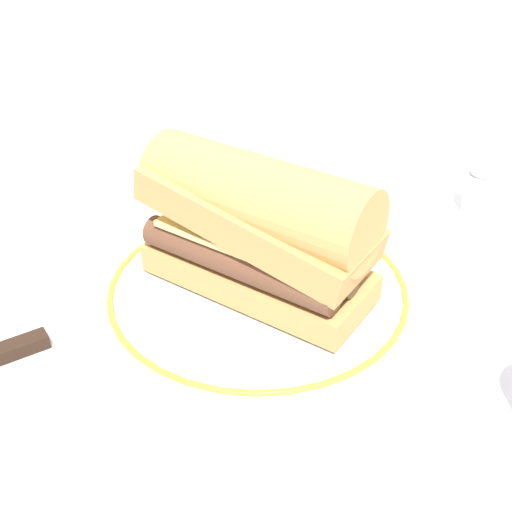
# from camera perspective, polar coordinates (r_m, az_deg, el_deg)

# --- Properties ---
(ground_plane) EXTENTS (1.50, 1.50, 0.00)m
(ground_plane) POSITION_cam_1_polar(r_m,az_deg,el_deg) (0.58, -0.51, -4.62)
(ground_plane) COLOR silver
(plate) EXTENTS (0.30, 0.30, 0.01)m
(plate) POSITION_cam_1_polar(r_m,az_deg,el_deg) (0.59, 0.00, -3.02)
(plate) COLOR white
(plate) RESTS_ON ground_plane
(sausage_sandwich) EXTENTS (0.22, 0.12, 0.12)m
(sausage_sandwich) POSITION_cam_1_polar(r_m,az_deg,el_deg) (0.55, 0.00, 2.84)
(sausage_sandwich) COLOR tan
(sausage_sandwich) RESTS_ON plate
(salt_shaker) EXTENTS (0.03, 0.03, 0.07)m
(salt_shaker) POSITION_cam_1_polar(r_m,az_deg,el_deg) (0.75, 19.30, 5.94)
(salt_shaker) COLOR white
(salt_shaker) RESTS_ON ground_plane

